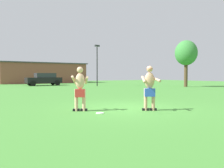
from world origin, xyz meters
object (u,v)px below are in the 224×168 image
(player_with_cap, at_px, (150,86))
(lamp_post, at_px, (97,60))
(player_in_red, at_px, (80,88))
(tree_left_field, at_px, (186,53))
(car_black_near_post, at_px, (44,79))
(frisbee, at_px, (100,113))

(player_with_cap, height_order, lamp_post, lamp_post)
(player_in_red, relative_size, lamp_post, 0.34)
(player_in_red, distance_m, tree_left_field, 20.01)
(player_in_red, relative_size, car_black_near_post, 0.38)
(car_black_near_post, distance_m, tree_left_field, 17.54)
(lamp_post, bearing_deg, player_in_red, -120.80)
(player_in_red, relative_size, tree_left_field, 0.31)
(player_with_cap, distance_m, tree_left_field, 18.80)
(frisbee, xyz_separation_m, car_black_near_post, (4.42, 22.17, 0.81))
(player_with_cap, xyz_separation_m, lamp_post, (7.41, 17.51, 2.14))
(player_in_red, xyz_separation_m, lamp_post, (9.65, 16.19, 2.21))
(frisbee, bearing_deg, car_black_near_post, 78.73)
(player_in_red, height_order, car_black_near_post, player_in_red)
(car_black_near_post, distance_m, lamp_post, 7.42)
(player_in_red, bearing_deg, frisbee, -67.14)
(player_with_cap, relative_size, tree_left_field, 0.32)
(player_in_red, height_order, frisbee, player_in_red)
(player_in_red, xyz_separation_m, tree_left_field, (17.38, 9.48, 2.91))
(player_in_red, bearing_deg, player_with_cap, -30.32)
(frisbee, xyz_separation_m, tree_left_field, (17.02, 10.33, 3.76))
(frisbee, height_order, car_black_near_post, car_black_near_post)
(player_with_cap, distance_m, player_in_red, 2.60)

